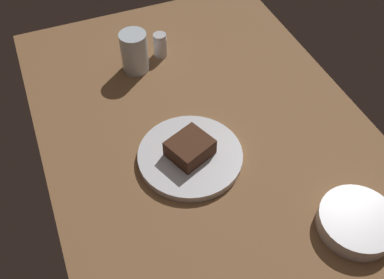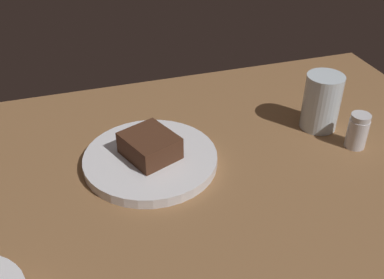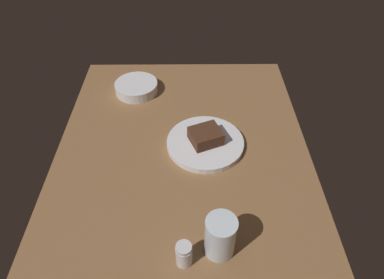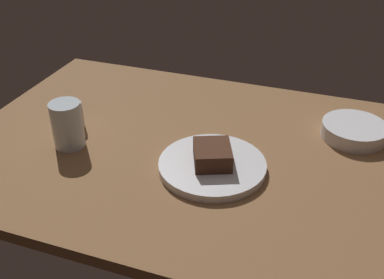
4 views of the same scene
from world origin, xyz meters
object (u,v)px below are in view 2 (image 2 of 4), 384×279
(chocolate_cake_slice, at_px, (150,146))
(salt_shaker, at_px, (358,131))
(water_glass, at_px, (322,102))
(dessert_plate, at_px, (151,159))

(chocolate_cake_slice, distance_m, salt_shaker, 0.42)
(water_glass, bearing_deg, salt_shaker, -69.32)
(dessert_plate, relative_size, chocolate_cake_slice, 2.64)
(dessert_plate, height_order, salt_shaker, salt_shaker)
(chocolate_cake_slice, xyz_separation_m, salt_shaker, (0.41, -0.07, -0.01))
(dessert_plate, bearing_deg, water_glass, 3.26)
(dessert_plate, height_order, water_glass, water_glass)
(water_glass, bearing_deg, dessert_plate, -176.74)
(salt_shaker, distance_m, water_glass, 0.10)
(chocolate_cake_slice, bearing_deg, water_glass, 3.16)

